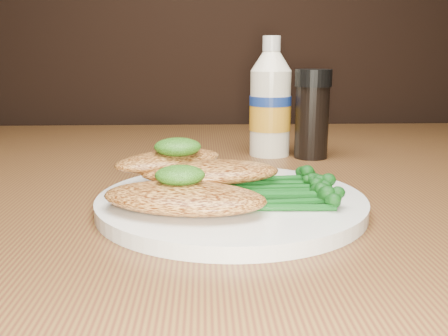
{
  "coord_description": "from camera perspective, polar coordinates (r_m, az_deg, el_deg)",
  "views": [
    {
      "loc": [
        -0.01,
        0.44,
        0.9
      ],
      "look_at": [
        0.01,
        0.89,
        0.79
      ],
      "focal_mm": 40.02,
      "sensor_mm": 36.0,
      "label": 1
    }
  ],
  "objects": [
    {
      "name": "pepper_grinder",
      "position": [
        0.7,
        10.03,
        6.06
      ],
      "size": [
        0.06,
        0.06,
        0.12
      ],
      "primitive_type": null,
      "rotation": [
        0.0,
        0.0,
        -0.35
      ],
      "color": "black",
      "rests_on": "dining_table"
    },
    {
      "name": "chicken_mid",
      "position": [
        0.48,
        -1.65,
        -0.43
      ],
      "size": [
        0.14,
        0.07,
        0.02
      ],
      "primitive_type": "ellipsoid",
      "rotation": [
        0.0,
        0.0,
        0.04
      ],
      "color": "#CE8A41",
      "rests_on": "plate"
    },
    {
      "name": "chicken_front",
      "position": [
        0.43,
        -4.59,
        -3.4
      ],
      "size": [
        0.16,
        0.11,
        0.02
      ],
      "primitive_type": "ellipsoid",
      "rotation": [
        0.0,
        0.0,
        -0.24
      ],
      "color": "#CE8A41",
      "rests_on": "plate"
    },
    {
      "name": "pesto_back",
      "position": [
        0.49,
        -5.32,
        2.42
      ],
      "size": [
        0.05,
        0.05,
        0.02
      ],
      "primitive_type": "ellipsoid",
      "rotation": [
        0.0,
        0.0,
        -0.07
      ],
      "color": "black",
      "rests_on": "chicken_back"
    },
    {
      "name": "mayo_bottle",
      "position": [
        0.71,
        5.33,
        8.1
      ],
      "size": [
        0.07,
        0.07,
        0.17
      ],
      "primitive_type": null,
      "rotation": [
        0.0,
        0.0,
        -0.32
      ],
      "color": "white",
      "rests_on": "dining_table"
    },
    {
      "name": "broccolini_bundle",
      "position": [
        0.47,
        6.32,
        -2.06
      ],
      "size": [
        0.14,
        0.11,
        0.02
      ],
      "primitive_type": null,
      "rotation": [
        0.0,
        0.0,
        -0.14
      ],
      "color": "#104A15",
      "rests_on": "plate"
    },
    {
      "name": "chicken_back",
      "position": [
        0.5,
        -6.29,
        0.89
      ],
      "size": [
        0.13,
        0.11,
        0.02
      ],
      "primitive_type": "ellipsoid",
      "rotation": [
        0.0,
        0.0,
        0.6
      ],
      "color": "#CE8A41",
      "rests_on": "plate"
    },
    {
      "name": "plate",
      "position": [
        0.47,
        0.83,
        -3.96
      ],
      "size": [
        0.25,
        0.25,
        0.01
      ],
      "primitive_type": "cylinder",
      "color": "white",
      "rests_on": "dining_table"
    },
    {
      "name": "pesto_front",
      "position": [
        0.43,
        -5.06,
        -0.82
      ],
      "size": [
        0.04,
        0.04,
        0.02
      ],
      "primitive_type": "ellipsoid",
      "rotation": [
        0.0,
        0.0,
        -0.01
      ],
      "color": "black",
      "rests_on": "chicken_front"
    }
  ]
}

